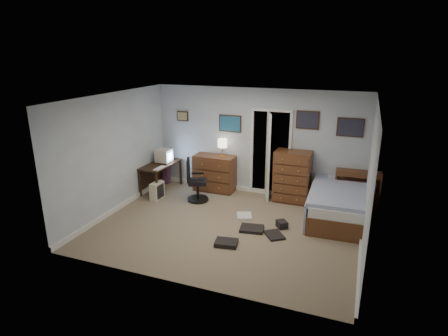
{
  "coord_description": "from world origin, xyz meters",
  "views": [
    {
      "loc": [
        2.31,
        -6.24,
        3.33
      ],
      "look_at": [
        -0.17,
        0.3,
        1.1
      ],
      "focal_mm": 30.0,
      "sensor_mm": 36.0,
      "label": 1
    }
  ],
  "objects_px": {
    "low_dresser": "(215,173)",
    "tall_dresser": "(292,177)",
    "computer_desk": "(158,169)",
    "office_chair": "(195,185)",
    "bed": "(338,202)"
  },
  "relations": [
    {
      "from": "tall_dresser",
      "to": "bed",
      "type": "xyz_separation_m",
      "value": [
        1.06,
        -0.52,
        -0.26
      ]
    },
    {
      "from": "tall_dresser",
      "to": "bed",
      "type": "relative_size",
      "value": 0.55
    },
    {
      "from": "tall_dresser",
      "to": "bed",
      "type": "height_order",
      "value": "tall_dresser"
    },
    {
      "from": "computer_desk",
      "to": "tall_dresser",
      "type": "distance_m",
      "value": 3.24
    },
    {
      "from": "office_chair",
      "to": "bed",
      "type": "xyz_separation_m",
      "value": [
        3.12,
        0.23,
        -0.06
      ]
    },
    {
      "from": "low_dresser",
      "to": "tall_dresser",
      "type": "height_order",
      "value": "tall_dresser"
    },
    {
      "from": "computer_desk",
      "to": "low_dresser",
      "type": "bearing_deg",
      "value": 21.75
    },
    {
      "from": "office_chair",
      "to": "tall_dresser",
      "type": "distance_m",
      "value": 2.2
    },
    {
      "from": "low_dresser",
      "to": "tall_dresser",
      "type": "distance_m",
      "value": 1.9
    },
    {
      "from": "tall_dresser",
      "to": "computer_desk",
      "type": "bearing_deg",
      "value": -171.04
    },
    {
      "from": "bed",
      "to": "tall_dresser",
      "type": "bearing_deg",
      "value": 151.96
    },
    {
      "from": "tall_dresser",
      "to": "low_dresser",
      "type": "bearing_deg",
      "value": -179.53
    },
    {
      "from": "tall_dresser",
      "to": "office_chair",
      "type": "bearing_deg",
      "value": -158.64
    },
    {
      "from": "office_chair",
      "to": "bed",
      "type": "relative_size",
      "value": 0.46
    },
    {
      "from": "office_chair",
      "to": "low_dresser",
      "type": "bearing_deg",
      "value": 55.11
    }
  ]
}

